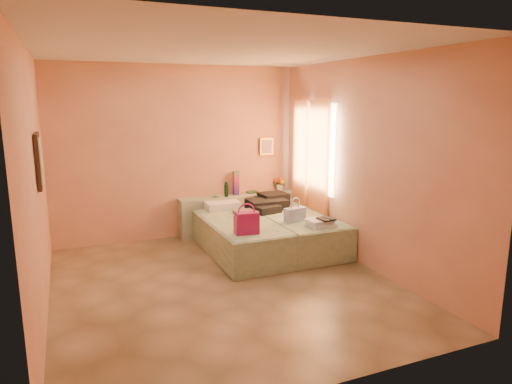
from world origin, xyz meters
TOP-DOWN VIEW (x-y plane):
  - ground at (0.00, 0.00)m, footprint 4.50×4.50m
  - room_walls at (0.21, 0.57)m, footprint 4.02×4.51m
  - headboard_ledge at (0.98, 2.10)m, footprint 2.05×0.30m
  - bed_left at (0.60, 1.05)m, footprint 0.91×2.01m
  - bed_right at (1.50, 1.05)m, footprint 0.91×2.01m
  - water_bottle at (0.75, 2.06)m, footprint 0.07×0.07m
  - rainbow_box at (0.95, 2.15)m, footprint 0.09×0.09m
  - small_dish at (0.56, 2.04)m, footprint 0.12×0.12m
  - green_book at (1.27, 2.18)m, footprint 0.19×0.14m
  - flower_vase at (1.80, 2.18)m, footprint 0.28×0.28m
  - magenta_handbag at (0.45, 0.40)m, footprint 0.33×0.20m
  - khaki_garment at (0.83, 1.35)m, footprint 0.40×0.34m
  - clothes_pile at (1.33, 1.58)m, footprint 0.75×0.75m
  - blue_handbag at (1.33, 0.70)m, footprint 0.34×0.20m
  - towel_stack at (1.55, 0.32)m, footprint 0.35×0.30m
  - sandal_pair at (1.60, 0.27)m, footprint 0.19×0.25m

SIDE VIEW (x-z plane):
  - ground at x=0.00m, z-range 0.00..0.00m
  - bed_left at x=0.60m, z-range 0.00..0.50m
  - bed_right at x=1.50m, z-range 0.00..0.50m
  - headboard_ledge at x=0.98m, z-range 0.00..0.65m
  - khaki_garment at x=0.83m, z-range 0.50..0.56m
  - towel_stack at x=1.55m, z-range 0.50..0.60m
  - clothes_pile at x=1.33m, z-range 0.50..0.70m
  - blue_handbag at x=1.33m, z-range 0.50..0.70m
  - sandal_pair at x=1.60m, z-range 0.60..0.62m
  - magenta_handbag at x=0.45m, z-range 0.50..0.79m
  - small_dish at x=0.56m, z-range 0.65..0.68m
  - green_book at x=1.27m, z-range 0.65..0.68m
  - water_bottle at x=0.75m, z-range 0.65..0.89m
  - flower_vase at x=1.80m, z-range 0.65..0.94m
  - rainbow_box at x=0.95m, z-range 0.65..1.06m
  - room_walls at x=0.21m, z-range 0.38..3.19m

